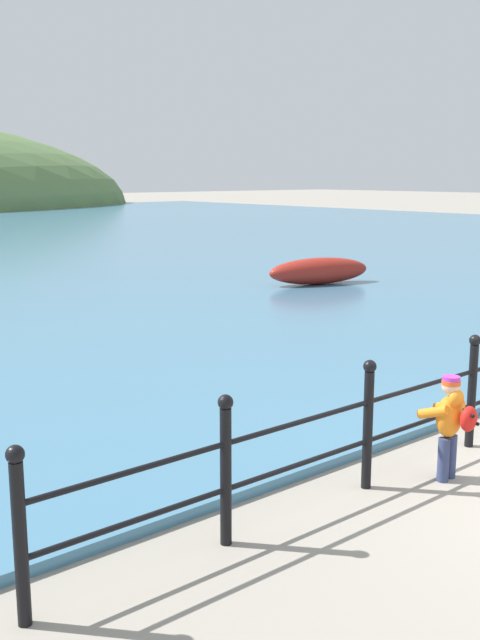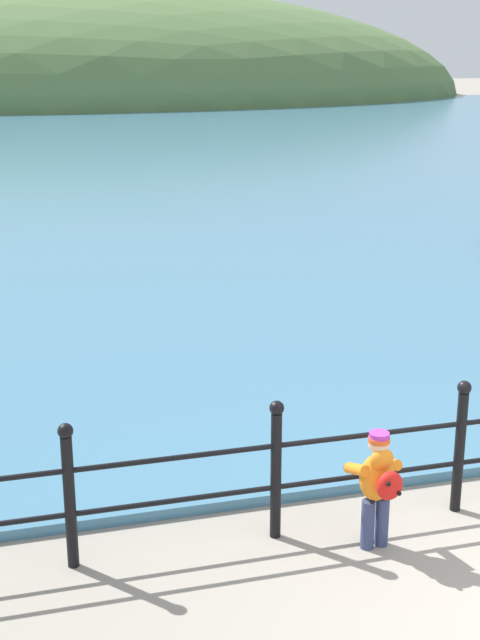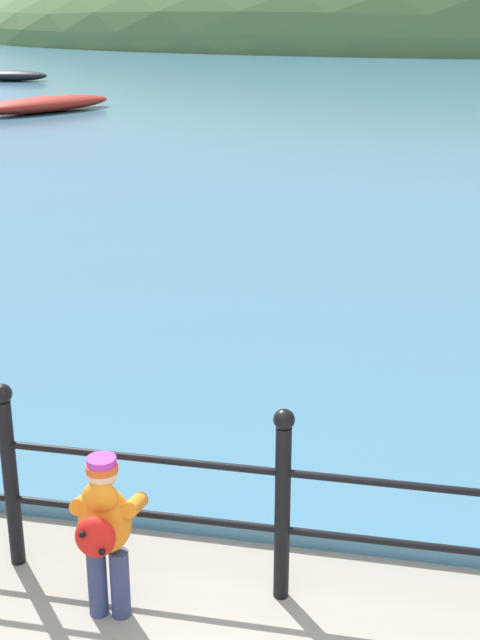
# 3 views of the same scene
# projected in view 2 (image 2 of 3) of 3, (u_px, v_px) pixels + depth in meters

# --- Properties ---
(water) EXTENTS (80.00, 60.00, 0.10)m
(water) POSITION_uv_depth(u_px,v_px,m) (83.00, 146.00, 35.86)
(water) COLOR teal
(water) RESTS_ON ground
(far_hillside) EXTENTS (69.81, 38.40, 17.53)m
(far_hillside) POSITION_uv_depth(u_px,v_px,m) (35.00, 98.00, 69.17)
(far_hillside) COLOR #567542
(far_hillside) RESTS_ON ground
(iron_railing) EXTENTS (10.04, 0.12, 1.21)m
(iron_railing) POSITION_uv_depth(u_px,v_px,m) (460.00, 443.00, 7.62)
(iron_railing) COLOR black
(iron_railing) RESTS_ON ground
(child_in_coat) EXTENTS (0.40, 0.54, 1.00)m
(child_in_coat) POSITION_uv_depth(u_px,v_px,m) (378.00, 480.00, 7.05)
(child_in_coat) COLOR navy
(child_in_coat) RESTS_ON ground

